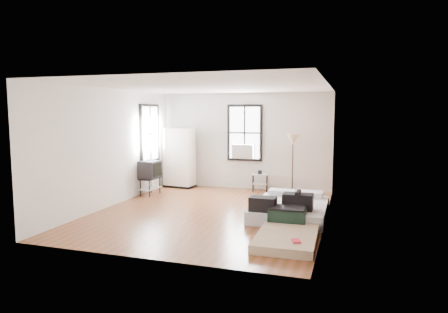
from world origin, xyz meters
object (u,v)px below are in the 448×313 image
(side_table, at_px, (260,178))
(mattress_main, at_px, (290,208))
(tv_stand, at_px, (150,171))
(mattress_bare, at_px, (288,230))
(wardrobe, at_px, (180,158))
(floor_lamp, at_px, (293,143))

(side_table, bearing_deg, mattress_main, -63.91)
(mattress_main, xyz_separation_m, tv_stand, (-3.96, 1.10, 0.48))
(mattress_bare, relative_size, wardrobe, 1.09)
(wardrobe, height_order, side_table, wardrobe)
(mattress_bare, height_order, tv_stand, tv_stand)
(mattress_main, bearing_deg, wardrobe, 146.39)
(mattress_main, distance_m, mattress_bare, 1.45)
(mattress_bare, bearing_deg, wardrobe, 133.65)
(mattress_main, relative_size, tv_stand, 2.22)
(wardrobe, distance_m, floor_lamp, 3.42)
(floor_lamp, height_order, tv_stand, floor_lamp)
(mattress_bare, bearing_deg, floor_lamp, 95.73)
(mattress_bare, xyz_separation_m, wardrobe, (-3.86, 3.87, 0.76))
(mattress_main, distance_m, floor_lamp, 2.74)
(floor_lamp, bearing_deg, wardrobe, 180.00)
(side_table, distance_m, tv_stand, 3.09)
(mattress_bare, relative_size, floor_lamp, 1.17)
(mattress_bare, relative_size, side_table, 3.27)
(mattress_main, distance_m, tv_stand, 4.14)
(side_table, height_order, floor_lamp, floor_lamp)
(mattress_bare, height_order, wardrobe, wardrobe)
(mattress_bare, xyz_separation_m, floor_lamp, (-0.48, 3.87, 1.30))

